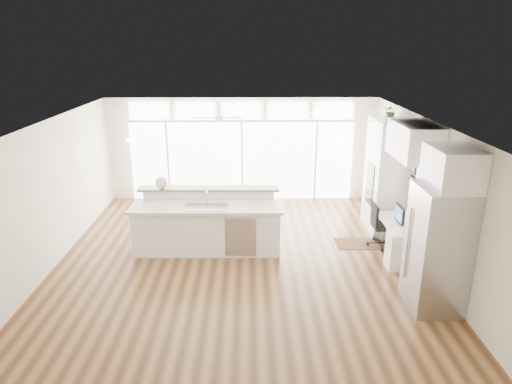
{
  "coord_description": "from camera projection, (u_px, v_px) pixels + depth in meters",
  "views": [
    {
      "loc": [
        0.21,
        -7.74,
        4.05
      ],
      "look_at": [
        0.32,
        0.6,
        1.29
      ],
      "focal_mm": 32.0,
      "sensor_mm": 36.0,
      "label": 1
    }
  ],
  "objects": [
    {
      "name": "transom_row",
      "position": [
        242.0,
        111.0,
        11.61
      ],
      "size": [
        5.9,
        0.06,
        0.4
      ],
      "primitive_type": "cube",
      "color": "white",
      "rests_on": "wall_back"
    },
    {
      "name": "monitor",
      "position": [
        400.0,
        214.0,
        8.64
      ],
      "size": [
        0.08,
        0.44,
        0.36
      ],
      "primitive_type": "cube",
      "rotation": [
        0.0,
        0.0,
        0.01
      ],
      "color": "black",
      "rests_on": "desk_nook"
    },
    {
      "name": "fridge_cabinet",
      "position": [
        453.0,
        168.0,
        6.65
      ],
      "size": [
        0.64,
        0.9,
        0.6
      ],
      "primitive_type": "cube",
      "color": "white",
      "rests_on": "wall_right"
    },
    {
      "name": "wall_front",
      "position": [
        229.0,
        336.0,
        4.39
      ],
      "size": [
        7.0,
        0.04,
        2.7
      ],
      "primitive_type": "cube",
      "color": "silver",
      "rests_on": "floor"
    },
    {
      "name": "glass_wall",
      "position": [
        242.0,
        161.0,
        12.03
      ],
      "size": [
        5.8,
        0.06,
        2.08
      ],
      "primitive_type": "cube",
      "color": "white",
      "rests_on": "wall_back"
    },
    {
      "name": "recessed_lights",
      "position": [
        238.0,
        124.0,
        7.96
      ],
      "size": [
        3.4,
        3.0,
        0.02
      ],
      "primitive_type": "cube",
      "color": "white",
      "rests_on": "ceiling"
    },
    {
      "name": "floor",
      "position": [
        239.0,
        267.0,
        8.62
      ],
      "size": [
        7.0,
        8.0,
        0.02
      ],
      "primitive_type": "cube",
      "color": "#482C16",
      "rests_on": "ground"
    },
    {
      "name": "desk_nook",
      "position": [
        401.0,
        241.0,
        8.82
      ],
      "size": [
        0.72,
        1.3,
        0.76
      ],
      "primitive_type": "cube",
      "color": "white",
      "rests_on": "floor"
    },
    {
      "name": "desk_window",
      "position": [
        425.0,
        183.0,
        8.46
      ],
      "size": [
        0.04,
        0.85,
        0.85
      ],
      "primitive_type": "cube",
      "color": "silver",
      "rests_on": "wall_right"
    },
    {
      "name": "ceiling_fan",
      "position": [
        219.0,
        113.0,
        10.49
      ],
      "size": [
        1.16,
        1.16,
        0.32
      ],
      "primitive_type": "cube",
      "color": "silver",
      "rests_on": "ceiling"
    },
    {
      "name": "kitchen_island",
      "position": [
        207.0,
        223.0,
        9.12
      ],
      "size": [
        3.02,
        1.17,
        1.2
      ],
      "primitive_type": "cube",
      "rotation": [
        0.0,
        0.0,
        -0.01
      ],
      "color": "white",
      "rests_on": "floor"
    },
    {
      "name": "office_chair",
      "position": [
        384.0,
        226.0,
        9.37
      ],
      "size": [
        0.48,
        0.44,
        0.9
      ],
      "primitive_type": "cube",
      "rotation": [
        0.0,
        0.0,
        0.02
      ],
      "color": "black",
      "rests_on": "floor"
    },
    {
      "name": "wall_left",
      "position": [
        43.0,
        200.0,
        8.14
      ],
      "size": [
        0.04,
        8.0,
        2.7
      ],
      "primitive_type": "cube",
      "color": "silver",
      "rests_on": "floor"
    },
    {
      "name": "refrigerator",
      "position": [
        437.0,
        249.0,
        7.06
      ],
      "size": [
        0.76,
        0.9,
        2.0
      ],
      "primitive_type": "cube",
      "color": "#A7A6AB",
      "rests_on": "floor"
    },
    {
      "name": "wall_back",
      "position": [
        242.0,
        150.0,
        11.99
      ],
      "size": [
        7.0,
        0.04,
        2.7
      ],
      "primitive_type": "cube",
      "color": "silver",
      "rests_on": "floor"
    },
    {
      "name": "ceiling",
      "position": [
        238.0,
        125.0,
        7.77
      ],
      "size": [
        7.0,
        8.0,
        0.02
      ],
      "primitive_type": "cube",
      "color": "silver",
      "rests_on": "wall_back"
    },
    {
      "name": "potted_plant",
      "position": [
        391.0,
        113.0,
        9.54
      ],
      "size": [
        0.34,
        0.37,
        0.26
      ],
      "primitive_type": "imported",
      "rotation": [
        0.0,
        0.0,
        -0.15
      ],
      "color": "#375D28",
      "rests_on": "oven_cabinet"
    },
    {
      "name": "fishbowl",
      "position": [
        161.0,
        182.0,
        9.27
      ],
      "size": [
        0.29,
        0.29,
        0.26
      ],
      "primitive_type": "sphere",
      "rotation": [
        0.0,
        0.0,
        0.13
      ],
      "color": "white",
      "rests_on": "kitchen_island"
    },
    {
      "name": "oven_cabinet",
      "position": [
        385.0,
        176.0,
        9.97
      ],
      "size": [
        0.64,
        1.2,
        2.5
      ],
      "primitive_type": "cube",
      "color": "white",
      "rests_on": "floor"
    },
    {
      "name": "framed_photos",
      "position": [
        413.0,
        181.0,
        9.09
      ],
      "size": [
        0.06,
        0.22,
        0.8
      ],
      "primitive_type": "cube",
      "color": "black",
      "rests_on": "wall_right"
    },
    {
      "name": "keyboard",
      "position": [
        390.0,
        222.0,
        8.7
      ],
      "size": [
        0.16,
        0.34,
        0.02
      ],
      "primitive_type": "cube",
      "rotation": [
        0.0,
        0.0,
        0.11
      ],
      "color": "white",
      "rests_on": "desk_nook"
    },
    {
      "name": "rug",
      "position": [
        356.0,
        243.0,
        9.6
      ],
      "size": [
        0.83,
        0.6,
        0.01
      ],
      "primitive_type": "cube",
      "rotation": [
        0.0,
        0.0,
        0.01
      ],
      "color": "#381F12",
      "rests_on": "floor"
    },
    {
      "name": "wall_right",
      "position": [
        432.0,
        199.0,
        8.24
      ],
      "size": [
        0.04,
        8.0,
        2.7
      ],
      "primitive_type": "cube",
      "color": "silver",
      "rests_on": "floor"
    },
    {
      "name": "upper_cabinets",
      "position": [
        414.0,
        141.0,
        8.2
      ],
      "size": [
        0.64,
        1.3,
        0.64
      ],
      "primitive_type": "cube",
      "color": "white",
      "rests_on": "wall_right"
    }
  ]
}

